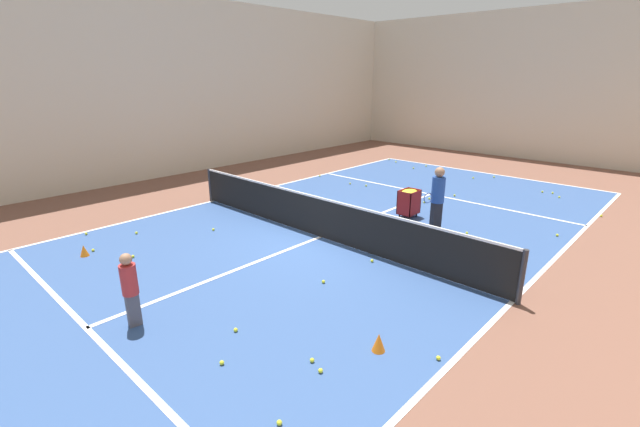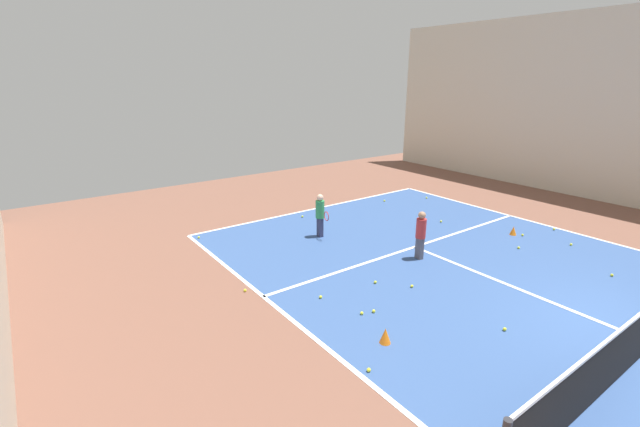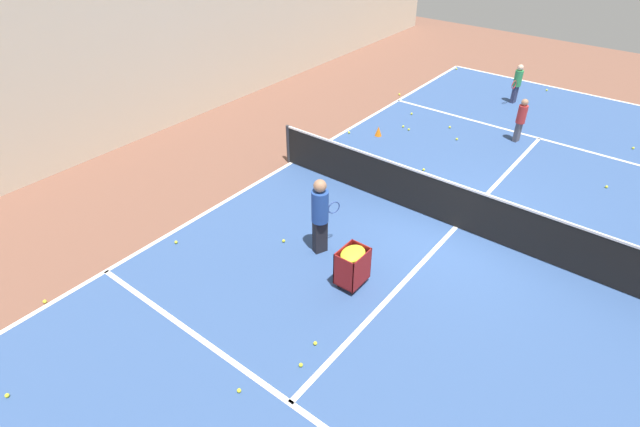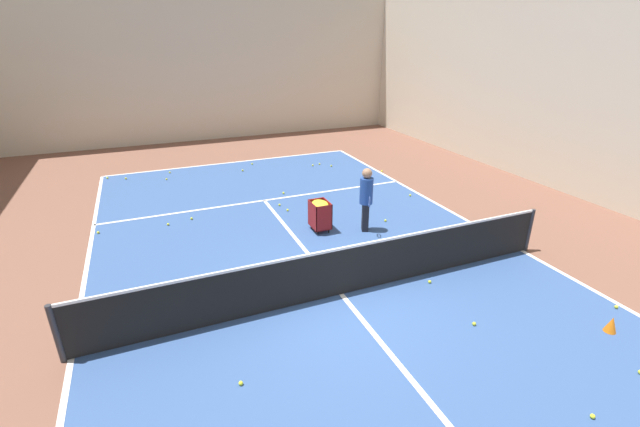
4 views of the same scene
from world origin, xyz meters
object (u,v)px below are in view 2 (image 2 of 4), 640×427
at_px(training_cone_1, 385,336).
at_px(player_near_baseline, 320,213).
at_px(child_midcourt, 421,232).
at_px(training_cone_0, 513,231).

bearing_deg(training_cone_1, player_near_baseline, -113.93).
relative_size(child_midcourt, training_cone_0, 4.87).
bearing_deg(child_midcourt, training_cone_1, -47.79).
height_order(player_near_baseline, training_cone_1, player_near_baseline).
bearing_deg(child_midcourt, training_cone_0, 91.68).
height_order(child_midcourt, training_cone_1, child_midcourt).
relative_size(player_near_baseline, training_cone_0, 4.92).
distance_m(training_cone_0, training_cone_1, 7.34).
bearing_deg(training_cone_0, child_midcourt, -7.63).
height_order(training_cone_0, training_cone_1, training_cone_1).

